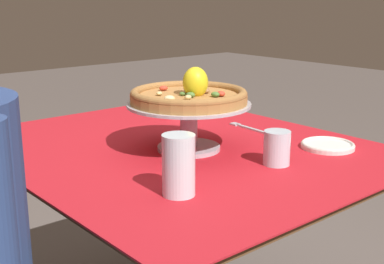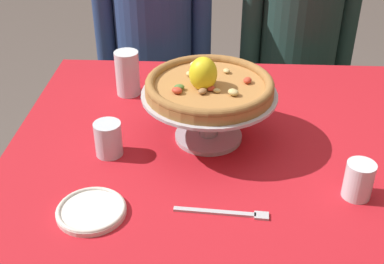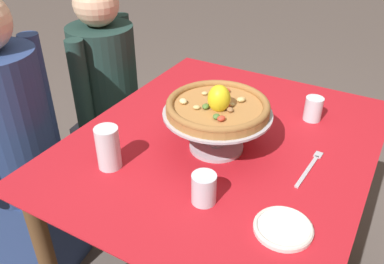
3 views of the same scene
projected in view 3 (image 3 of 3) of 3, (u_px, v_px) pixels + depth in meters
dining_table at (222, 165)px, 1.47m from camera, size 1.18×0.98×0.76m
pizza_stand at (218, 124)px, 1.32m from camera, size 0.36×0.36×0.14m
pizza at (219, 106)px, 1.28m from camera, size 0.33×0.33×0.10m
water_glass_front_right at (313, 110)px, 1.51m from camera, size 0.07×0.07×0.09m
water_glass_side_left at (204, 190)px, 1.12m from camera, size 0.07×0.07×0.09m
water_glass_back_left at (109, 150)px, 1.25m from camera, size 0.07×0.07×0.14m
side_plate at (283, 228)px, 1.05m from camera, size 0.16×0.16×0.02m
dinner_fork at (310, 167)px, 1.27m from camera, size 0.21×0.03×0.01m
diner_left at (19, 160)px, 1.60m from camera, size 0.46×0.36×1.25m
diner_right at (109, 105)px, 2.06m from camera, size 0.47×0.36×1.17m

